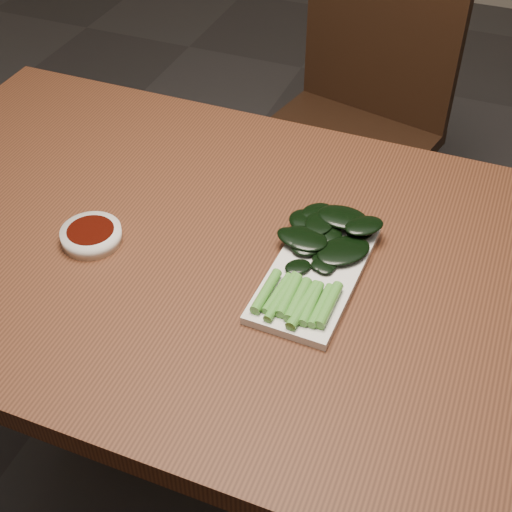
% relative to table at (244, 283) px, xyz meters
% --- Properties ---
extents(ground, '(6.00, 6.00, 0.00)m').
position_rel_table_xyz_m(ground, '(0.00, 0.00, -0.68)').
color(ground, '#302E2E').
rests_on(ground, ground).
extents(table, '(1.40, 0.80, 0.75)m').
position_rel_table_xyz_m(table, '(0.00, 0.00, 0.00)').
color(table, '#4D2716').
rests_on(table, ground).
extents(chair_far, '(0.53, 0.53, 0.89)m').
position_rel_table_xyz_m(chair_far, '(-0.05, 0.88, -0.19)').
color(chair_far, black).
rests_on(chair_far, ground).
extents(sauce_bowl, '(0.10, 0.10, 0.02)m').
position_rel_table_xyz_m(sauce_bowl, '(-0.24, -0.07, 0.08)').
color(sauce_bowl, silver).
rests_on(sauce_bowl, table).
extents(serving_plate, '(0.14, 0.28, 0.01)m').
position_rel_table_xyz_m(serving_plate, '(0.13, -0.01, 0.08)').
color(serving_plate, silver).
rests_on(serving_plate, table).
extents(gai_lan, '(0.18, 0.29, 0.03)m').
position_rel_table_xyz_m(gai_lan, '(0.12, 0.03, 0.10)').
color(gai_lan, '#519B35').
rests_on(gai_lan, serving_plate).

